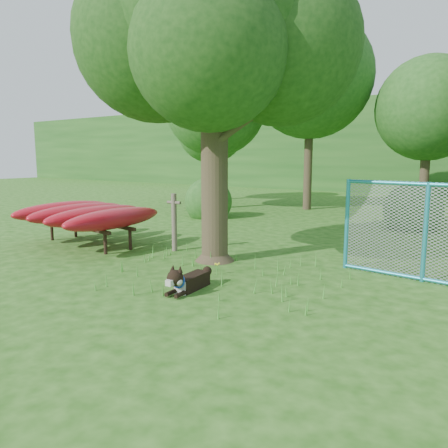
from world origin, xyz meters
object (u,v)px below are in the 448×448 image
Objects in this scene: fence_section at (425,233)px; oak_tree at (213,31)px; husky_dog at (187,281)px; kayak_rack at (88,214)px.

oak_tree is at bearing -161.90° from fence_section.
oak_tree reaches higher than husky_dog.
kayak_rack is at bearing -163.85° from fence_section.
husky_dog is (4.71, -1.61, -0.62)m from kayak_rack.
fence_section reaches higher than husky_dog.
kayak_rack is (-3.72, -0.50, -4.05)m from oak_tree.
fence_section is at bearing 37.41° from husky_dog.
oak_tree is 2.32× the size of fence_section.
oak_tree is 5.80m from fence_section.
husky_dog is at bearing -12.14° from kayak_rack.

